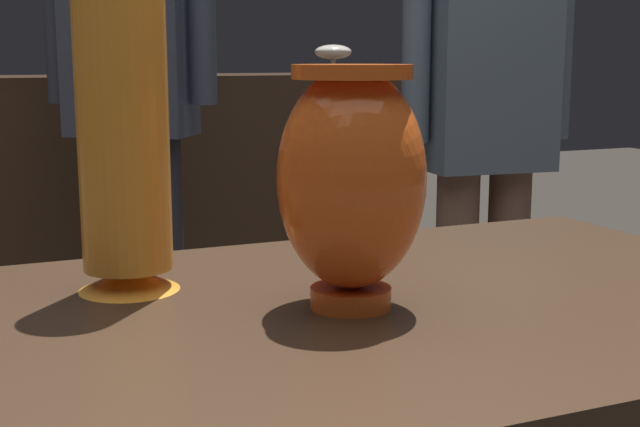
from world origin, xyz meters
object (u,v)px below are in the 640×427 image
Objects in this scene: vase_centerpiece at (352,178)px; visitor_near_right at (487,114)px; shelf_vase_far_right at (333,53)px; vase_tall_behind at (123,122)px; visitor_center_back at (131,71)px; shelf_vase_right at (194,47)px.

visitor_near_right is at bearing 50.29° from vase_centerpiece.
visitor_near_right is (-0.08, -1.13, -0.16)m from shelf_vase_far_right.
vase_centerpiece is at bearing -39.34° from vase_tall_behind.
shelf_vase_far_right is at bearing -88.14° from visitor_near_right.
visitor_center_back reaches higher than shelf_vase_far_right.
vase_centerpiece is at bearing -113.85° from shelf_vase_far_right.
vase_tall_behind is (-0.20, 0.16, 0.05)m from vase_centerpiece.
visitor_near_right reaches higher than vase_tall_behind.
visitor_near_right is (0.44, -1.17, -0.18)m from shelf_vase_right.
vase_centerpiece is 0.26m from vase_tall_behind.
vase_tall_behind is 2.19m from shelf_vase_right.
shelf_vase_far_right is 1.11m from visitor_center_back.
vase_centerpiece is 2.42m from shelf_vase_far_right.
visitor_near_right is (1.09, 0.92, -0.08)m from vase_tall_behind.
visitor_center_back reaches higher than visitor_near_right.
shelf_vase_far_right is 0.52m from shelf_vase_right.
shelf_vase_right is 1.26m from visitor_near_right.
shelf_vase_far_right is at bearing 60.21° from vase_tall_behind.
vase_tall_behind is 2.36m from shelf_vase_far_right.
vase_tall_behind reaches higher than vase_centerpiece.
visitor_near_right is (0.90, 1.08, -0.03)m from vase_centerpiece.
shelf_vase_far_right is at bearing -109.26° from visitor_center_back.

